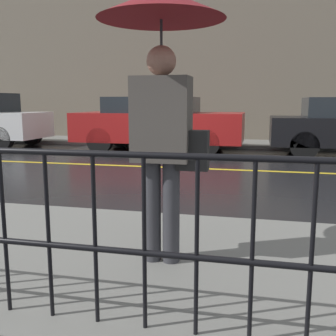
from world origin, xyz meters
The scene contains 7 objects.
ground_plane centered at (0.00, 0.00, 0.00)m, with size 80.00×80.00×0.00m, color black.
sidewalk_near centered at (0.00, -4.95, 0.05)m, with size 28.00×2.51×0.10m.
sidewalk_far centered at (0.00, 4.67, 0.05)m, with size 28.00×1.94×0.10m.
lane_marking centered at (0.00, 0.00, 0.00)m, with size 25.20×0.12×0.01m.
building_storefront centered at (0.00, 5.79, 3.43)m, with size 28.00×0.30×6.86m.
pedestrian centered at (1.44, -5.02, 1.67)m, with size 0.94×0.94×2.05m.
car_red centered at (-0.55, 2.64, 0.78)m, with size 4.57×1.90×1.49m.
Camera 1 is at (2.15, -7.90, 1.35)m, focal length 42.00 mm.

